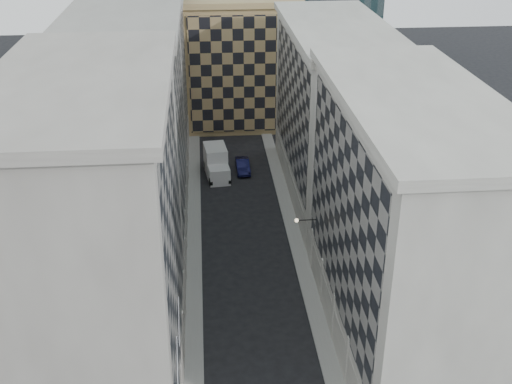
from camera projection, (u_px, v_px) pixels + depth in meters
sidewalk_west at (194, 249)px, 64.94m from camera, size 1.50×100.00×0.15m
sidewalk_east at (297, 244)px, 65.74m from camera, size 1.50×100.00×0.15m
bldg_left_a at (101, 251)px, 42.32m from camera, size 10.80×22.80×23.70m
bldg_left_b at (131, 136)px, 62.17m from camera, size 10.80×22.80×22.70m
bldg_left_c at (147, 77)px, 82.01m from camera, size 10.80×22.80×21.70m
bldg_right_a at (403, 227)px, 48.23m from camera, size 10.80×26.80×20.70m
bldg_right_b at (334, 113)px, 72.52m from camera, size 10.80×28.80×19.70m
tan_block at (241, 59)px, 95.12m from camera, size 16.80×14.80×18.80m
flagpoles_left at (178, 341)px, 39.95m from camera, size 0.10×6.33×2.33m
bracket_lamp at (299, 220)px, 57.59m from camera, size 1.98×0.36×0.36m
box_truck at (216, 164)px, 80.30m from camera, size 3.29×6.70×3.54m
dark_car at (243, 166)px, 81.62m from camera, size 1.77×4.75×1.55m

